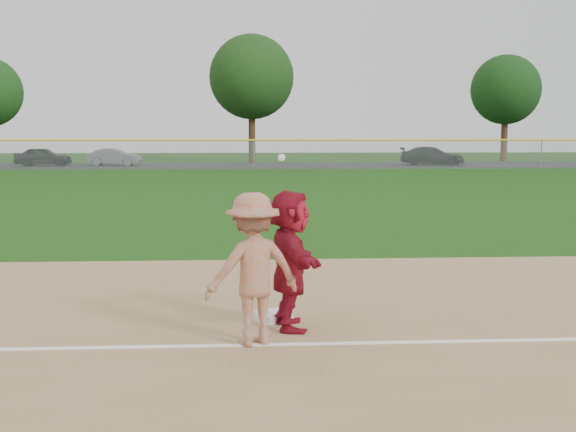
{
  "coord_description": "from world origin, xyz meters",
  "views": [
    {
      "loc": [
        -0.64,
        -9.16,
        2.55
      ],
      "look_at": [
        0.0,
        1.5,
        1.3
      ],
      "focal_mm": 45.0,
      "sensor_mm": 36.0,
      "label": 1
    }
  ],
  "objects": [
    {
      "name": "first_base_play",
      "position": [
        -0.55,
        -0.72,
        0.93
      ],
      "size": [
        1.34,
        1.05,
        2.26
      ],
      "color": "gray",
      "rests_on": "infield_dirt"
    },
    {
      "name": "base_runner",
      "position": [
        -0.07,
        -0.06,
        0.92
      ],
      "size": [
        0.67,
        1.7,
        1.8
      ],
      "primitive_type": "imported",
      "rotation": [
        0.0,
        0.0,
        1.65
      ],
      "color": "maroon",
      "rests_on": "infield_dirt"
    },
    {
      "name": "parking_asphalt",
      "position": [
        0.0,
        46.0,
        0.01
      ],
      "size": [
        120.0,
        10.0,
        0.01
      ],
      "primitive_type": "cube",
      "color": "black",
      "rests_on": "ground"
    },
    {
      "name": "tree_3",
      "position": [
        22.0,
        52.8,
        6.16
      ],
      "size": [
        6.0,
        6.0,
        9.19
      ],
      "color": "#3D2616",
      "rests_on": "ground"
    },
    {
      "name": "tree_2",
      "position": [
        0.0,
        51.5,
        7.06
      ],
      "size": [
        7.0,
        7.0,
        10.58
      ],
      "color": "#372414",
      "rests_on": "ground"
    },
    {
      "name": "car_left",
      "position": [
        -15.68,
        45.98,
        0.71
      ],
      "size": [
        4.19,
        1.83,
        1.4
      ],
      "primitive_type": "imported",
      "rotation": [
        0.0,
        0.0,
        1.61
      ],
      "color": "black",
      "rests_on": "parking_asphalt"
    },
    {
      "name": "car_right",
      "position": [
        13.75,
        45.61,
        0.72
      ],
      "size": [
        5.13,
        2.8,
        1.41
      ],
      "primitive_type": "imported",
      "rotation": [
        0.0,
        0.0,
        1.39
      ],
      "color": "black",
      "rests_on": "parking_asphalt"
    },
    {
      "name": "foul_line",
      "position": [
        0.0,
        -0.8,
        0.03
      ],
      "size": [
        60.0,
        0.1,
        0.01
      ],
      "primitive_type": "cube",
      "color": "white",
      "rests_on": "infield_dirt"
    },
    {
      "name": "outfield_fence",
      "position": [
        0.0,
        40.0,
        1.96
      ],
      "size": [
        110.0,
        0.12,
        110.0
      ],
      "color": "#999EA0",
      "rests_on": "ground"
    },
    {
      "name": "ground",
      "position": [
        0.0,
        0.0,
        0.0
      ],
      "size": [
        160.0,
        160.0,
        0.0
      ],
      "primitive_type": "plane",
      "color": "#18440D",
      "rests_on": "ground"
    },
    {
      "name": "first_base",
      "position": [
        -0.29,
        0.35,
        0.07
      ],
      "size": [
        0.6,
        0.6,
        0.1
      ],
      "primitive_type": "cube",
      "rotation": [
        0.0,
        0.0,
        0.41
      ],
      "color": "silver",
      "rests_on": "infield_dirt"
    },
    {
      "name": "car_mid",
      "position": [
        -10.49,
        46.2,
        0.66
      ],
      "size": [
        4.0,
        1.52,
        1.3
      ],
      "primitive_type": "imported",
      "rotation": [
        0.0,
        0.0,
        1.53
      ],
      "color": "slate",
      "rests_on": "parking_asphalt"
    }
  ]
}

